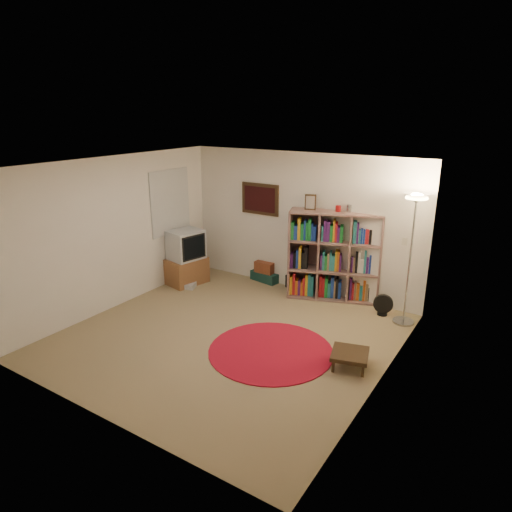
{
  "coord_description": "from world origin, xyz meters",
  "views": [
    {
      "loc": [
        3.59,
        -4.87,
        3.21
      ],
      "look_at": [
        0.1,
        0.6,
        1.1
      ],
      "focal_mm": 32.0,
      "sensor_mm": 36.0,
      "label": 1
    }
  ],
  "objects_px": {
    "tv_stand": "(186,258)",
    "floor_fan": "(383,305)",
    "floor_lamp": "(415,217)",
    "side_table": "(350,355)",
    "bookshelf": "(333,257)",
    "suitcase": "(267,276)"
  },
  "relations": [
    {
      "from": "floor_lamp",
      "to": "side_table",
      "type": "bearing_deg",
      "value": -97.96
    },
    {
      "from": "bookshelf",
      "to": "floor_fan",
      "type": "bearing_deg",
      "value": -32.73
    },
    {
      "from": "floor_fan",
      "to": "suitcase",
      "type": "bearing_deg",
      "value": 154.57
    },
    {
      "from": "floor_fan",
      "to": "tv_stand",
      "type": "xyz_separation_m",
      "value": [
        -3.61,
        -0.61,
        0.32
      ]
    },
    {
      "from": "bookshelf",
      "to": "suitcase",
      "type": "relative_size",
      "value": 3.01
    },
    {
      "from": "floor_fan",
      "to": "side_table",
      "type": "bearing_deg",
      "value": -103.06
    },
    {
      "from": "tv_stand",
      "to": "suitcase",
      "type": "height_order",
      "value": "tv_stand"
    },
    {
      "from": "bookshelf",
      "to": "tv_stand",
      "type": "bearing_deg",
      "value": 178.08
    },
    {
      "from": "suitcase",
      "to": "bookshelf",
      "type": "bearing_deg",
      "value": 5.09
    },
    {
      "from": "floor_lamp",
      "to": "floor_fan",
      "type": "distance_m",
      "value": 1.57
    },
    {
      "from": "floor_lamp",
      "to": "tv_stand",
      "type": "relative_size",
      "value": 1.96
    },
    {
      "from": "side_table",
      "to": "suitcase",
      "type": "bearing_deg",
      "value": 140.18
    },
    {
      "from": "floor_fan",
      "to": "tv_stand",
      "type": "relative_size",
      "value": 0.34
    },
    {
      "from": "suitcase",
      "to": "side_table",
      "type": "bearing_deg",
      "value": -29.95
    },
    {
      "from": "bookshelf",
      "to": "floor_fan",
      "type": "relative_size",
      "value": 5.23
    },
    {
      "from": "tv_stand",
      "to": "floor_fan",
      "type": "bearing_deg",
      "value": 22.08
    },
    {
      "from": "floor_lamp",
      "to": "floor_fan",
      "type": "height_order",
      "value": "floor_lamp"
    },
    {
      "from": "side_table",
      "to": "floor_fan",
      "type": "bearing_deg",
      "value": 94.13
    },
    {
      "from": "suitcase",
      "to": "floor_fan",
      "type": "bearing_deg",
      "value": 1.63
    },
    {
      "from": "suitcase",
      "to": "tv_stand",
      "type": "bearing_deg",
      "value": -131.81
    },
    {
      "from": "floor_lamp",
      "to": "suitcase",
      "type": "relative_size",
      "value": 3.29
    },
    {
      "from": "floor_lamp",
      "to": "tv_stand",
      "type": "distance_m",
      "value": 4.18
    }
  ]
}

